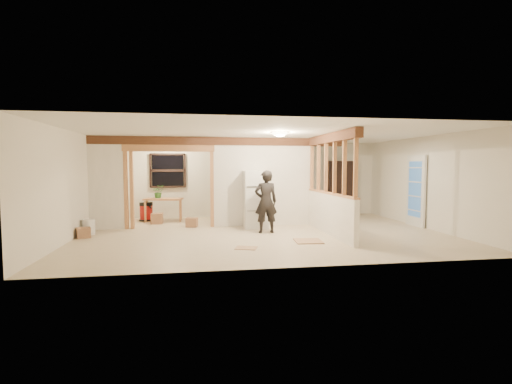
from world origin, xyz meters
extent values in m
cube|color=beige|center=(0.00, 0.00, -0.01)|extent=(9.00, 6.50, 0.01)
cube|color=white|center=(0.00, 0.00, 2.50)|extent=(9.00, 6.50, 0.01)
cube|color=silver|center=(0.00, 3.25, 1.25)|extent=(9.00, 0.01, 2.50)
cube|color=silver|center=(0.00, -3.25, 1.25)|extent=(9.00, 0.01, 2.50)
cube|color=silver|center=(-4.50, 0.00, 1.25)|extent=(0.01, 6.50, 2.50)
cube|color=silver|center=(4.50, 0.00, 1.25)|extent=(0.01, 6.50, 2.50)
cube|color=white|center=(-4.05, 1.20, 1.25)|extent=(0.90, 0.12, 2.50)
cube|color=white|center=(0.20, 1.20, 1.25)|extent=(2.80, 0.12, 2.50)
cube|color=tan|center=(-2.40, 1.20, 1.10)|extent=(2.46, 0.14, 2.20)
cube|color=brown|center=(-1.00, 1.20, 2.38)|extent=(7.00, 0.18, 0.22)
cube|color=brown|center=(1.60, -0.40, 2.38)|extent=(0.18, 3.30, 0.22)
cube|color=white|center=(1.60, -0.40, 0.50)|extent=(0.12, 3.20, 1.00)
cube|color=tan|center=(1.60, -0.40, 1.66)|extent=(0.14, 3.20, 1.32)
cube|color=black|center=(-2.60, 3.17, 1.55)|extent=(1.12, 0.10, 1.10)
cube|color=white|center=(4.42, 0.40, 1.00)|extent=(0.12, 0.86, 2.00)
ellipsoid|color=#FFEABF|center=(0.30, -0.50, 2.48)|extent=(0.36, 0.36, 0.16)
ellipsoid|color=#FFEABF|center=(-2.50, 2.30, 2.48)|extent=(0.32, 0.32, 0.14)
ellipsoid|color=#FFD88C|center=(-2.00, 1.60, 2.18)|extent=(0.07, 0.07, 0.07)
cube|color=white|center=(-0.07, 0.83, 0.78)|extent=(0.65, 0.63, 1.57)
imported|color=black|center=(0.06, 0.01, 0.80)|extent=(0.59, 0.39, 1.59)
cube|color=tan|center=(-2.69, 2.48, 0.35)|extent=(1.21, 0.78, 0.71)
imported|color=#3B692B|center=(-2.84, 2.55, 0.91)|extent=(0.40, 0.36, 0.40)
cylinder|color=maroon|center=(-3.23, 2.66, 0.29)|extent=(0.52, 0.52, 0.58)
cube|color=black|center=(3.25, 3.02, 0.94)|extent=(0.94, 0.31, 1.87)
cylinder|color=white|center=(-4.32, 0.44, 0.19)|extent=(0.37, 0.37, 0.38)
cube|color=#9E6D4C|center=(-1.82, 1.24, 0.13)|extent=(0.35, 0.32, 0.26)
cube|color=#9E6D4C|center=(-2.84, 2.00, 0.15)|extent=(0.33, 0.33, 0.30)
cube|color=#9E6D4C|center=(-4.32, 0.03, 0.12)|extent=(0.37, 0.34, 0.24)
cube|color=tan|center=(0.81, -1.22, 0.01)|extent=(0.64, 0.64, 0.02)
cube|color=tan|center=(-0.66, -1.67, 0.01)|extent=(0.52, 0.46, 0.01)
camera|label=1|loc=(-1.63, -9.16, 1.69)|focal=26.00mm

